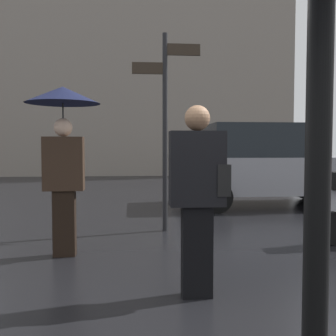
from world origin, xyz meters
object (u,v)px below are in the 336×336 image
object	(u,v)px
pedestrian_with_bag	(198,189)
parked_car_left	(265,164)
street_signpost	(165,113)
pedestrian_with_umbrella	(63,130)

from	to	relation	value
pedestrian_with_bag	parked_car_left	world-z (taller)	parked_car_left
pedestrian_with_bag	street_signpost	size ratio (longest dim) A/B	0.55
pedestrian_with_umbrella	pedestrian_with_bag	xyz separation A→B (m)	(1.43, -1.47, -0.58)
pedestrian_with_umbrella	street_signpost	xyz separation A→B (m)	(1.37, 1.34, 0.34)
pedestrian_with_bag	street_signpost	xyz separation A→B (m)	(-0.06, 2.81, 0.92)
street_signpost	pedestrian_with_umbrella	bearing A→B (deg)	-135.58
pedestrian_with_umbrella	parked_car_left	distance (m)	5.52
pedestrian_with_umbrella	street_signpost	world-z (taller)	street_signpost
pedestrian_with_bag	pedestrian_with_umbrella	bearing A→B (deg)	-4.96
pedestrian_with_bag	street_signpost	distance (m)	2.96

